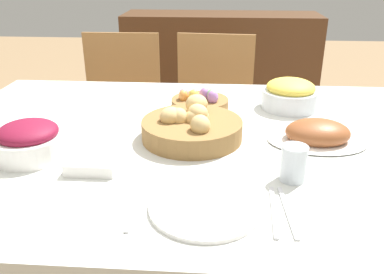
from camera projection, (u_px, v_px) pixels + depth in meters
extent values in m
cube|color=silver|center=(195.00, 239.00, 1.41)|extent=(1.70, 1.18, 0.77)
cylinder|color=olive|center=(169.00, 183.00, 2.11)|extent=(0.03, 0.03, 0.43)
cylinder|color=olive|center=(244.00, 188.00, 2.06)|extent=(0.03, 0.03, 0.43)
cylinder|color=olive|center=(182.00, 151.00, 2.46)|extent=(0.03, 0.03, 0.43)
cylinder|color=olive|center=(246.00, 155.00, 2.41)|extent=(0.03, 0.03, 0.43)
cube|color=olive|center=(211.00, 131.00, 2.17)|extent=(0.45, 0.45, 0.02)
cube|color=olive|center=(215.00, 77.00, 2.25)|extent=(0.42, 0.05, 0.47)
cylinder|color=olive|center=(77.00, 181.00, 2.13)|extent=(0.03, 0.03, 0.43)
cylinder|color=olive|center=(150.00, 183.00, 2.11)|extent=(0.03, 0.03, 0.43)
cylinder|color=olive|center=(97.00, 149.00, 2.48)|extent=(0.03, 0.03, 0.43)
cylinder|color=olive|center=(160.00, 151.00, 2.46)|extent=(0.03, 0.03, 0.43)
cube|color=olive|center=(118.00, 129.00, 2.20)|extent=(0.43, 0.43, 0.02)
cube|color=olive|center=(123.00, 75.00, 2.29)|extent=(0.42, 0.02, 0.47)
cube|color=#4C2D19|center=(220.00, 76.00, 3.12)|extent=(1.42, 0.44, 0.92)
cylinder|color=olive|center=(192.00, 130.00, 1.24)|extent=(0.31, 0.31, 0.06)
ellipsoid|color=tan|center=(197.00, 118.00, 1.22)|extent=(0.10, 0.09, 0.06)
ellipsoid|color=tan|center=(195.00, 104.00, 1.28)|extent=(0.09, 0.09, 0.06)
ellipsoid|color=tan|center=(171.00, 116.00, 1.22)|extent=(0.09, 0.10, 0.06)
ellipsoid|color=tan|center=(200.00, 125.00, 1.15)|extent=(0.07, 0.07, 0.06)
ellipsoid|color=tan|center=(198.00, 113.00, 1.22)|extent=(0.09, 0.09, 0.05)
ellipsoid|color=tan|center=(179.00, 117.00, 1.22)|extent=(0.07, 0.08, 0.06)
cylinder|color=olive|center=(199.00, 103.00, 1.50)|extent=(0.21, 0.21, 0.03)
ellipsoid|color=pink|center=(184.00, 95.00, 1.49)|extent=(0.04, 0.04, 0.05)
ellipsoid|color=#7FCC7A|center=(211.00, 95.00, 1.48)|extent=(0.04, 0.04, 0.05)
ellipsoid|color=#B27AD1|center=(205.00, 94.00, 1.49)|extent=(0.04, 0.04, 0.05)
ellipsoid|color=#F4D151|center=(194.00, 96.00, 1.46)|extent=(0.04, 0.04, 0.05)
ellipsoid|color=#F29E4C|center=(183.00, 96.00, 1.47)|extent=(0.03, 0.03, 0.04)
ellipsoid|color=#B27AD1|center=(213.00, 97.00, 1.45)|extent=(0.04, 0.04, 0.05)
ellipsoid|color=white|center=(317.00, 141.00, 1.22)|extent=(0.29, 0.21, 0.01)
ellipsoid|color=brown|center=(318.00, 133.00, 1.21)|extent=(0.19, 0.14, 0.08)
cylinder|color=silver|center=(290.00, 99.00, 1.49)|extent=(0.21, 0.21, 0.07)
ellipsoid|color=#F4DB4C|center=(291.00, 87.00, 1.47)|extent=(0.18, 0.18, 0.06)
cylinder|color=white|center=(30.00, 146.00, 1.12)|extent=(0.19, 0.19, 0.06)
ellipsoid|color=maroon|center=(27.00, 132.00, 1.11)|extent=(0.16, 0.16, 0.06)
cylinder|color=white|center=(205.00, 207.00, 0.90)|extent=(0.25, 0.25, 0.01)
cube|color=silver|center=(138.00, 205.00, 0.91)|extent=(0.02, 0.20, 0.00)
cube|color=silver|center=(274.00, 211.00, 0.89)|extent=(0.02, 0.20, 0.00)
cube|color=silver|center=(288.00, 211.00, 0.88)|extent=(0.02, 0.20, 0.00)
cylinder|color=silver|center=(294.00, 163.00, 1.00)|extent=(0.07, 0.07, 0.09)
cube|color=white|center=(92.00, 166.00, 1.05)|extent=(0.13, 0.08, 0.03)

